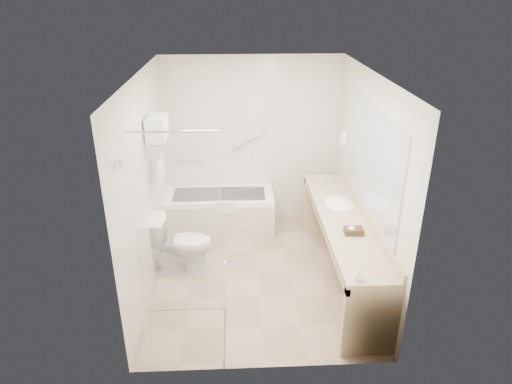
{
  "coord_description": "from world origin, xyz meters",
  "views": [
    {
      "loc": [
        -0.25,
        -4.9,
        3.36
      ],
      "look_at": [
        0.0,
        0.3,
        1.0
      ],
      "focal_mm": 32.0,
      "sensor_mm": 36.0,
      "label": 1
    }
  ],
  "objects_px": {
    "vanity_counter": "(342,233)",
    "amenity_basket": "(353,231)",
    "toilet": "(182,244)",
    "bathtub": "(220,211)",
    "water_bottle_left": "(333,186)"
  },
  "relations": [
    {
      "from": "bathtub",
      "to": "amenity_basket",
      "type": "xyz_separation_m",
      "value": [
        1.54,
        -1.78,
        0.61
      ]
    },
    {
      "from": "bathtub",
      "to": "amenity_basket",
      "type": "relative_size",
      "value": 7.83
    },
    {
      "from": "water_bottle_left",
      "to": "toilet",
      "type": "bearing_deg",
      "value": -167.44
    },
    {
      "from": "vanity_counter",
      "to": "amenity_basket",
      "type": "height_order",
      "value": "vanity_counter"
    },
    {
      "from": "water_bottle_left",
      "to": "vanity_counter",
      "type": "bearing_deg",
      "value": -91.5
    },
    {
      "from": "bathtub",
      "to": "vanity_counter",
      "type": "distance_m",
      "value": 2.09
    },
    {
      "from": "bathtub",
      "to": "vanity_counter",
      "type": "relative_size",
      "value": 0.59
    },
    {
      "from": "vanity_counter",
      "to": "toilet",
      "type": "xyz_separation_m",
      "value": [
        -1.97,
        0.29,
        -0.27
      ]
    },
    {
      "from": "bathtub",
      "to": "vanity_counter",
      "type": "xyz_separation_m",
      "value": [
        1.52,
        -1.39,
        0.36
      ]
    },
    {
      "from": "toilet",
      "to": "amenity_basket",
      "type": "relative_size",
      "value": 3.75
    },
    {
      "from": "vanity_counter",
      "to": "amenity_basket",
      "type": "bearing_deg",
      "value": -87.33
    },
    {
      "from": "bathtub",
      "to": "water_bottle_left",
      "type": "distance_m",
      "value": 1.8
    },
    {
      "from": "toilet",
      "to": "amenity_basket",
      "type": "height_order",
      "value": "amenity_basket"
    },
    {
      "from": "toilet",
      "to": "amenity_basket",
      "type": "xyz_separation_m",
      "value": [
        1.99,
        -0.68,
        0.51
      ]
    },
    {
      "from": "amenity_basket",
      "to": "water_bottle_left",
      "type": "distance_m",
      "value": 1.12
    }
  ]
}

